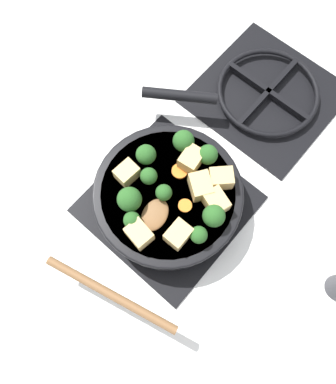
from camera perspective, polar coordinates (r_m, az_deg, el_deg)
name	(u,v)px	position (r m, az deg, el deg)	size (l,w,h in m)	color
ground_plane	(168,204)	(0.81, 0.00, -1.86)	(2.40, 2.40, 0.00)	white
front_burner_grate	(168,203)	(0.80, 0.00, -1.61)	(0.31, 0.31, 0.03)	black
rear_burner_grate	(267,93)	(0.95, 14.89, 14.32)	(0.31, 0.31, 0.03)	black
skillet_pan	(168,195)	(0.76, 0.02, -0.43)	(0.36, 0.40, 0.06)	black
wooden_spoon	(129,261)	(0.70, -5.92, -10.41)	(0.26, 0.24, 0.02)	brown
tofu_cube_center_large	(191,159)	(0.74, 3.56, 4.97)	(0.05, 0.04, 0.04)	#DBB770
tofu_cube_near_handle	(127,173)	(0.73, -6.28, 2.90)	(0.04, 0.03, 0.03)	#DBB770
tofu_cube_east_chunk	(178,234)	(0.69, 1.57, -6.48)	(0.05, 0.04, 0.04)	#DBB770
tofu_cube_west_chunk	(221,178)	(0.73, 8.06, 2.08)	(0.04, 0.04, 0.04)	#DBB770
tofu_cube_back_piece	(139,234)	(0.70, -4.42, -6.42)	(0.05, 0.04, 0.04)	#DBB770
tofu_cube_front_piece	(201,186)	(0.72, 4.98, 0.91)	(0.05, 0.04, 0.04)	#DBB770
tofu_cube_mid_small	(216,202)	(0.71, 7.27, -1.52)	(0.05, 0.04, 0.04)	#DBB770
broccoli_floret_near_spoon	(214,216)	(0.70, 7.00, -3.63)	(0.04, 0.04, 0.05)	#709956
broccoli_floret_center_top	(208,155)	(0.74, 6.08, 5.68)	(0.04, 0.04, 0.05)	#709956
broccoli_floret_east_rim	(149,176)	(0.72, -2.95, 2.42)	(0.03, 0.03, 0.04)	#709956
broccoli_floret_west_rim	(146,155)	(0.74, -3.37, 5.70)	(0.04, 0.04, 0.05)	#709956
broccoli_floret_north_edge	(129,199)	(0.70, -5.90, -1.12)	(0.05, 0.05, 0.05)	#709956
broccoli_floret_south_cluster	(163,192)	(0.71, -0.83, 0.05)	(0.03, 0.03, 0.04)	#709956
broccoli_floret_mid_floret	(199,235)	(0.69, 4.69, -6.53)	(0.03, 0.03, 0.04)	#709956
broccoli_floret_small_inner	(184,141)	(0.75, 2.38, 7.78)	(0.04, 0.04, 0.05)	#709956
broccoli_floret_tall_stem	(132,220)	(0.70, -5.51, -4.29)	(0.03, 0.03, 0.04)	#709956
carrot_slice_orange_thin	(186,205)	(0.72, 2.75, -1.93)	(0.03, 0.03, 0.01)	orange
carrot_slice_near_center	(180,171)	(0.75, 1.78, 3.20)	(0.03, 0.03, 0.01)	orange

